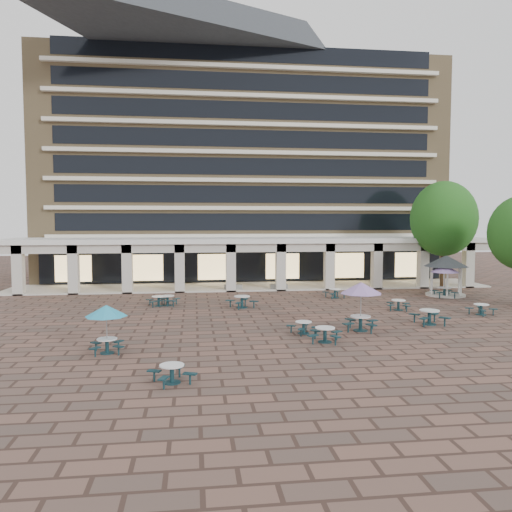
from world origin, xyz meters
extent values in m
plane|color=brown|center=(0.00, 0.00, 0.00)|extent=(120.00, 120.00, 0.00)
cube|color=#9D8258|center=(0.00, 25.50, 11.00)|extent=(40.00, 15.00, 22.00)
cube|color=beige|center=(0.00, 17.75, 4.50)|extent=(36.80, 0.50, 0.35)
cube|color=black|center=(0.00, 17.98, 5.80)|extent=(35.20, 0.05, 1.60)
cube|color=beige|center=(0.00, 17.75, 7.10)|extent=(36.80, 0.50, 0.35)
cube|color=black|center=(0.00, 17.98, 8.40)|extent=(35.20, 0.05, 1.60)
cube|color=beige|center=(0.00, 17.75, 9.70)|extent=(36.80, 0.50, 0.35)
cube|color=black|center=(0.00, 17.98, 11.00)|extent=(35.20, 0.05, 1.60)
cube|color=beige|center=(0.00, 17.75, 12.30)|extent=(36.80, 0.50, 0.35)
cube|color=black|center=(0.00, 17.98, 13.60)|extent=(35.20, 0.05, 1.60)
cube|color=beige|center=(0.00, 17.75, 14.90)|extent=(36.80, 0.50, 0.35)
cube|color=black|center=(0.00, 17.98, 16.20)|extent=(35.20, 0.05, 1.60)
cube|color=beige|center=(0.00, 17.75, 17.50)|extent=(36.80, 0.50, 0.35)
cube|color=black|center=(0.00, 17.98, 18.80)|extent=(35.20, 0.05, 1.60)
cube|color=beige|center=(0.00, 17.75, 20.10)|extent=(36.80, 0.50, 0.35)
cube|color=black|center=(0.00, 17.98, 21.40)|extent=(35.20, 0.05, 1.60)
cube|color=white|center=(0.00, 15.00, 4.20)|extent=(42.00, 6.60, 0.40)
cube|color=beige|center=(0.00, 12.15, 3.75)|extent=(42.00, 0.30, 0.90)
cube|color=black|center=(0.00, 17.70, 1.80)|extent=(38.00, 0.15, 3.20)
cube|color=beige|center=(0.00, 15.00, 0.06)|extent=(42.00, 6.00, 0.12)
cube|color=beige|center=(-19.00, 12.40, 2.00)|extent=(0.80, 0.80, 4.00)
cube|color=beige|center=(-14.78, 12.40, 2.00)|extent=(0.80, 0.80, 4.00)
cube|color=beige|center=(-10.56, 12.40, 2.00)|extent=(0.80, 0.80, 4.00)
cube|color=beige|center=(-6.33, 12.40, 2.00)|extent=(0.80, 0.80, 4.00)
cube|color=beige|center=(-2.11, 12.40, 2.00)|extent=(0.80, 0.80, 4.00)
cube|color=beige|center=(2.11, 12.40, 2.00)|extent=(0.80, 0.80, 4.00)
cube|color=beige|center=(6.33, 12.40, 2.00)|extent=(0.80, 0.80, 4.00)
cube|color=beige|center=(10.56, 12.40, 2.00)|extent=(0.80, 0.80, 4.00)
cube|color=beige|center=(14.78, 12.40, 2.00)|extent=(0.80, 0.80, 4.00)
cube|color=beige|center=(19.00, 12.40, 2.00)|extent=(0.80, 0.80, 4.00)
cube|color=#FFD88C|center=(-16.00, 17.55, 1.60)|extent=(3.20, 0.08, 2.40)
cube|color=#FFD88C|center=(-9.60, 17.55, 1.60)|extent=(3.20, 0.08, 2.40)
cube|color=#FFD88C|center=(-3.20, 17.55, 1.60)|extent=(3.20, 0.08, 2.40)
cube|color=#FFD88C|center=(3.20, 17.55, 1.60)|extent=(3.20, 0.08, 2.40)
cube|color=#FFD88C|center=(9.60, 17.55, 1.60)|extent=(3.20, 0.08, 2.40)
cube|color=#FFD88C|center=(16.00, 17.55, 1.60)|extent=(3.20, 0.08, 2.40)
cylinder|color=#133139|center=(-5.98, -11.00, 0.02)|extent=(0.63, 0.63, 0.04)
cylinder|color=#133139|center=(-5.98, -11.00, 0.30)|extent=(0.16, 0.16, 0.59)
cylinder|color=white|center=(-5.98, -11.00, 0.66)|extent=(0.90, 0.90, 0.04)
cube|color=#133139|center=(-5.72, -10.35, 0.40)|extent=(0.41, 0.55, 0.04)
cylinder|color=#133139|center=(-5.72, -10.35, 0.19)|extent=(0.07, 0.07, 0.38)
cube|color=#133139|center=(-6.63, -10.75, 0.40)|extent=(0.55, 0.41, 0.04)
cylinder|color=#133139|center=(-6.63, -10.75, 0.19)|extent=(0.07, 0.07, 0.38)
cube|color=#133139|center=(-6.23, -11.65, 0.40)|extent=(0.41, 0.55, 0.04)
cylinder|color=#133139|center=(-6.23, -11.65, 0.19)|extent=(0.07, 0.07, 0.38)
cube|color=#133139|center=(-5.32, -11.25, 0.40)|extent=(0.55, 0.41, 0.04)
cylinder|color=#133139|center=(-5.32, -11.25, 0.19)|extent=(0.07, 0.07, 0.38)
cylinder|color=#133139|center=(1.14, -5.71, 0.02)|extent=(0.68, 0.68, 0.04)
cylinder|color=#133139|center=(1.14, -5.71, 0.32)|extent=(0.17, 0.17, 0.64)
cylinder|color=white|center=(1.14, -5.71, 0.71)|extent=(0.97, 0.97, 0.05)
cube|color=#133139|center=(1.82, -5.38, 0.42)|extent=(0.60, 0.47, 0.05)
cylinder|color=#133139|center=(1.82, -5.38, 0.20)|extent=(0.08, 0.08, 0.41)
cube|color=#133139|center=(0.81, -5.03, 0.42)|extent=(0.47, 0.60, 0.05)
cylinder|color=#133139|center=(0.81, -5.03, 0.20)|extent=(0.08, 0.08, 0.41)
cube|color=#133139|center=(0.46, -6.04, 0.42)|extent=(0.60, 0.47, 0.05)
cylinder|color=#133139|center=(0.46, -6.04, 0.20)|extent=(0.08, 0.08, 0.41)
cube|color=#133139|center=(1.47, -6.39, 0.42)|extent=(0.47, 0.60, 0.05)
cylinder|color=#133139|center=(1.47, -6.39, 0.20)|extent=(0.08, 0.08, 0.41)
cylinder|color=#133139|center=(8.12, -2.39, 0.02)|extent=(0.77, 0.77, 0.04)
cylinder|color=#133139|center=(8.12, -2.39, 0.36)|extent=(0.20, 0.20, 0.73)
cylinder|color=white|center=(8.12, -2.39, 0.81)|extent=(1.11, 1.11, 0.06)
cube|color=#133139|center=(8.73, -1.79, 0.49)|extent=(0.65, 0.65, 0.06)
cylinder|color=#133139|center=(8.73, -1.79, 0.23)|extent=(0.09, 0.09, 0.46)
cube|color=#133139|center=(7.52, -1.78, 0.49)|extent=(0.65, 0.65, 0.06)
cylinder|color=#133139|center=(7.52, -1.78, 0.23)|extent=(0.09, 0.09, 0.46)
cube|color=#133139|center=(7.50, -3.00, 0.49)|extent=(0.65, 0.65, 0.06)
cylinder|color=#133139|center=(7.50, -3.00, 0.23)|extent=(0.09, 0.09, 0.46)
cube|color=#133139|center=(8.72, -3.01, 0.49)|extent=(0.65, 0.65, 0.06)
cylinder|color=#133139|center=(8.72, -3.01, 0.23)|extent=(0.09, 0.09, 0.46)
cylinder|color=#133139|center=(-9.02, -6.52, 0.02)|extent=(0.62, 0.62, 0.04)
cylinder|color=#133139|center=(-9.02, -6.52, 0.29)|extent=(0.16, 0.16, 0.59)
cylinder|color=white|center=(-9.02, -6.52, 0.65)|extent=(0.89, 0.89, 0.04)
cube|color=#133139|center=(-8.61, -5.96, 0.39)|extent=(0.49, 0.54, 0.04)
cylinder|color=#133139|center=(-8.61, -5.96, 0.19)|extent=(0.07, 0.07, 0.37)
cube|color=#133139|center=(-9.58, -6.11, 0.39)|extent=(0.54, 0.49, 0.04)
cylinder|color=#133139|center=(-9.58, -6.11, 0.19)|extent=(0.07, 0.07, 0.37)
cube|color=#133139|center=(-9.43, -7.07, 0.39)|extent=(0.49, 0.54, 0.04)
cylinder|color=#133139|center=(-9.43, -7.07, 0.19)|extent=(0.07, 0.07, 0.37)
cube|color=#133139|center=(-8.46, -6.93, 0.39)|extent=(0.54, 0.49, 0.04)
cylinder|color=#133139|center=(-8.46, -6.93, 0.19)|extent=(0.07, 0.07, 0.37)
cylinder|color=gray|center=(-9.02, -6.52, 1.07)|extent=(0.04, 0.04, 2.13)
cone|color=#2897C0|center=(-9.02, -6.52, 1.91)|extent=(1.86, 1.86, 0.49)
cylinder|color=#133139|center=(0.51, -3.77, 0.02)|extent=(0.60, 0.60, 0.03)
cylinder|color=#133139|center=(0.51, -3.77, 0.28)|extent=(0.15, 0.15, 0.56)
cylinder|color=white|center=(0.51, -3.77, 0.62)|extent=(0.85, 0.85, 0.04)
cube|color=#133139|center=(0.78, -3.17, 0.38)|extent=(0.41, 0.53, 0.04)
cylinder|color=#133139|center=(0.78, -3.17, 0.18)|extent=(0.07, 0.07, 0.36)
cube|color=#133139|center=(-0.10, -3.50, 0.38)|extent=(0.53, 0.41, 0.04)
cylinder|color=#133139|center=(-0.10, -3.50, 0.18)|extent=(0.07, 0.07, 0.36)
cube|color=#133139|center=(0.24, -4.38, 0.38)|extent=(0.41, 0.53, 0.04)
cylinder|color=#133139|center=(0.24, -4.38, 0.18)|extent=(0.07, 0.07, 0.36)
cube|color=#133139|center=(1.12, -4.05, 0.38)|extent=(0.53, 0.41, 0.04)
cylinder|color=#133139|center=(1.12, -4.05, 0.18)|extent=(0.07, 0.07, 0.36)
cylinder|color=#133139|center=(3.69, -3.49, 0.02)|extent=(0.75, 0.75, 0.04)
cylinder|color=#133139|center=(3.69, -3.49, 0.35)|extent=(0.19, 0.19, 0.71)
cylinder|color=white|center=(3.69, -3.49, 0.78)|extent=(1.08, 1.08, 0.05)
cube|color=#133139|center=(4.46, -3.18, 0.47)|extent=(0.66, 0.50, 0.05)
cylinder|color=#133139|center=(4.46, -3.18, 0.23)|extent=(0.09, 0.09, 0.45)
cube|color=#133139|center=(3.37, -2.72, 0.47)|extent=(0.50, 0.66, 0.05)
cylinder|color=#133139|center=(3.37, -2.72, 0.23)|extent=(0.09, 0.09, 0.45)
cube|color=#133139|center=(2.91, -3.81, 0.47)|extent=(0.66, 0.50, 0.05)
cylinder|color=#133139|center=(2.91, -3.81, 0.23)|extent=(0.09, 0.09, 0.45)
cube|color=#133139|center=(4.00, -4.27, 0.47)|extent=(0.50, 0.66, 0.05)
cylinder|color=#133139|center=(4.00, -4.27, 0.23)|extent=(0.09, 0.09, 0.45)
cylinder|color=gray|center=(3.69, -3.49, 1.29)|extent=(0.05, 0.05, 2.58)
cone|color=#9976BB|center=(3.69, -3.49, 2.31)|extent=(2.26, 2.26, 0.59)
cylinder|color=#133139|center=(12.74, 0.01, 0.02)|extent=(0.63, 0.63, 0.04)
cylinder|color=#133139|center=(12.74, 0.01, 0.30)|extent=(0.16, 0.16, 0.59)
cylinder|color=white|center=(12.74, 0.01, 0.65)|extent=(0.90, 0.90, 0.04)
cube|color=#133139|center=(12.99, 0.66, 0.39)|extent=(0.41, 0.55, 0.04)
cylinder|color=#133139|center=(12.99, 0.66, 0.19)|extent=(0.07, 0.07, 0.38)
cube|color=#133139|center=(12.09, 0.26, 0.39)|extent=(0.55, 0.41, 0.04)
cylinder|color=#133139|center=(12.09, 0.26, 0.19)|extent=(0.07, 0.07, 0.38)
cube|color=#133139|center=(12.48, -0.64, 0.39)|extent=(0.41, 0.55, 0.04)
cylinder|color=#133139|center=(12.48, -0.64, 0.19)|extent=(0.07, 0.07, 0.38)
cube|color=#133139|center=(13.39, -0.25, 0.39)|extent=(0.55, 0.41, 0.04)
cylinder|color=#133139|center=(13.39, -0.25, 0.19)|extent=(0.07, 0.07, 0.38)
cylinder|color=#133139|center=(-7.62, 5.83, 0.02)|extent=(0.64, 0.64, 0.04)
cylinder|color=#133139|center=(-7.62, 5.83, 0.30)|extent=(0.17, 0.17, 0.61)
cylinder|color=white|center=(-7.62, 5.83, 0.67)|extent=(0.92, 0.92, 0.05)
cube|color=#133139|center=(-7.27, 6.45, 0.40)|extent=(0.47, 0.57, 0.05)
cylinder|color=#133139|center=(-7.27, 6.45, 0.19)|extent=(0.07, 0.07, 0.39)
cube|color=#133139|center=(-8.24, 6.18, 0.40)|extent=(0.57, 0.47, 0.05)
cylinder|color=#133139|center=(-8.24, 6.18, 0.19)|extent=(0.07, 0.07, 0.39)
cube|color=#133139|center=(-7.96, 5.20, 0.40)|extent=(0.47, 0.57, 0.05)
cylinder|color=#133139|center=(-7.96, 5.20, 0.19)|extent=(0.07, 0.07, 0.39)
cube|color=#133139|center=(-6.99, 5.48, 0.40)|extent=(0.57, 0.47, 0.05)
cylinder|color=#133139|center=(-6.99, 5.48, 0.19)|extent=(0.07, 0.07, 0.39)
cylinder|color=#133139|center=(-7.01, 5.93, 0.02)|extent=(0.65, 0.65, 0.04)
cylinder|color=#133139|center=(-7.01, 5.93, 0.31)|extent=(0.17, 0.17, 0.61)
cylinder|color=white|center=(-7.01, 5.93, 0.68)|extent=(0.93, 0.93, 0.05)
cube|color=#133139|center=(-6.42, 6.34, 0.41)|extent=(0.57, 0.51, 0.05)
cylinder|color=#133139|center=(-6.42, 6.34, 0.19)|extent=(0.07, 0.07, 0.39)
cube|color=#133139|center=(-7.42, 6.52, 0.41)|extent=(0.51, 0.57, 0.05)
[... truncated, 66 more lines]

